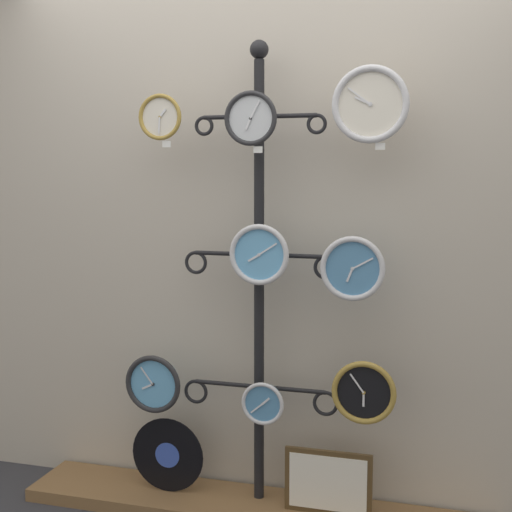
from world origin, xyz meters
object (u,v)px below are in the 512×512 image
at_px(display_stand, 259,340).
at_px(clock_bottom_center, 263,403).
at_px(clock_middle_center, 259,255).
at_px(picture_frame, 328,483).
at_px(vinyl_record, 168,455).
at_px(clock_top_center, 251,118).
at_px(clock_top_right, 370,104).
at_px(clock_middle_right, 353,268).
at_px(clock_bottom_left, 153,384).
at_px(clock_top_left, 160,117).
at_px(clock_bottom_right, 364,392).

xyz_separation_m(display_stand, clock_bottom_center, (0.05, -0.10, -0.26)).
distance_m(display_stand, clock_middle_center, 0.41).
distance_m(display_stand, picture_frame, 0.70).
bearing_deg(picture_frame, vinyl_record, 179.08).
distance_m(vinyl_record, picture_frame, 0.77).
height_order(clock_top_center, picture_frame, clock_top_center).
xyz_separation_m(clock_top_right, clock_middle_right, (-0.06, -0.01, -0.68)).
bearing_deg(clock_bottom_left, clock_top_left, 26.13).
bearing_deg(clock_bottom_right, clock_bottom_left, -179.36).
distance_m(clock_top_right, clock_middle_right, 0.68).
distance_m(clock_bottom_left, picture_frame, 0.91).
bearing_deg(clock_bottom_left, clock_middle_right, 1.31).
relative_size(vinyl_record, picture_frame, 0.92).
bearing_deg(clock_bottom_center, vinyl_record, 175.35).
relative_size(clock_top_left, clock_top_right, 0.64).
height_order(clock_middle_right, picture_frame, clock_middle_right).
bearing_deg(clock_top_left, vinyl_record, 93.01).
height_order(display_stand, clock_middle_center, display_stand).
xyz_separation_m(clock_top_center, clock_middle_center, (0.03, 0.03, -0.59)).
xyz_separation_m(clock_top_left, clock_bottom_left, (-0.05, -0.02, -1.22)).
bearing_deg(display_stand, clock_top_right, -9.37).
distance_m(clock_bottom_left, clock_bottom_center, 0.53).
bearing_deg(clock_bottom_left, clock_top_center, 0.57).
height_order(display_stand, clock_top_right, display_stand).
bearing_deg(clock_bottom_center, picture_frame, 5.21).
bearing_deg(clock_top_left, clock_top_right, 0.24).
bearing_deg(clock_bottom_left, clock_bottom_right, 0.64).
relative_size(clock_top_right, clock_bottom_left, 1.16).
bearing_deg(clock_middle_center, clock_bottom_right, -2.48).
bearing_deg(clock_top_center, vinyl_record, 174.54).
relative_size(clock_top_center, vinyl_record, 0.65).
bearing_deg(picture_frame, clock_bottom_center, -174.79).
bearing_deg(clock_top_center, clock_bottom_right, 0.72).
bearing_deg(vinyl_record, display_stand, 8.33).
bearing_deg(clock_bottom_center, clock_top_left, 177.99).
xyz_separation_m(display_stand, clock_top_right, (0.50, -0.08, 1.04)).
bearing_deg(clock_top_center, clock_top_right, 2.54).
xyz_separation_m(clock_top_left, picture_frame, (0.77, 0.01, -1.61)).
bearing_deg(clock_middle_center, clock_middle_right, -1.45).
bearing_deg(clock_top_right, display_stand, 170.63).
relative_size(clock_top_center, clock_bottom_center, 1.19).
bearing_deg(clock_middle_right, clock_top_right, 5.78).
distance_m(clock_top_center, clock_bottom_right, 1.27).
distance_m(clock_middle_right, picture_frame, 0.97).
relative_size(clock_bottom_right, vinyl_record, 0.77).
relative_size(clock_top_left, clock_bottom_left, 0.75).
xyz_separation_m(clock_top_right, clock_bottom_center, (-0.45, -0.02, -1.30)).
bearing_deg(clock_middle_right, display_stand, 168.58).
xyz_separation_m(clock_middle_center, clock_bottom_center, (0.02, -0.03, -0.66)).
bearing_deg(vinyl_record, clock_top_center, -5.46).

